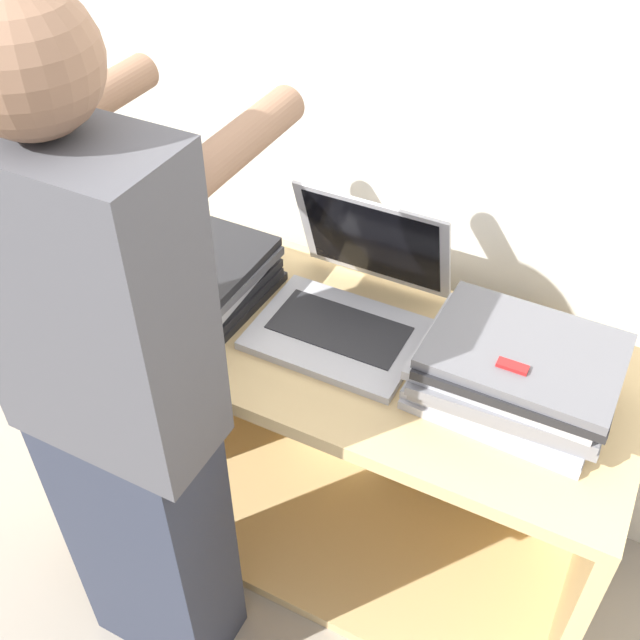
{
  "coord_description": "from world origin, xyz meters",
  "views": [
    {
      "loc": [
        0.54,
        -0.86,
        1.93
      ],
      "look_at": [
        0.0,
        0.2,
        0.89
      ],
      "focal_mm": 42.0,
      "sensor_mm": 36.0,
      "label": 1
    }
  ],
  "objects_px": {
    "laptop_open": "(349,303)",
    "laptop_stack_right": "(515,372)",
    "person": "(121,414)",
    "laptop_stack_left": "(187,267)"
  },
  "relations": [
    {
      "from": "laptop_stack_right",
      "to": "laptop_open",
      "type": "bearing_deg",
      "value": 171.19
    },
    {
      "from": "laptop_stack_right",
      "to": "person",
      "type": "xyz_separation_m",
      "value": [
        -0.66,
        -0.45,
        -0.02
      ]
    },
    {
      "from": "laptop_open",
      "to": "person",
      "type": "bearing_deg",
      "value": -116.24
    },
    {
      "from": "laptop_stack_left",
      "to": "laptop_stack_right",
      "type": "distance_m",
      "value": 0.81
    },
    {
      "from": "laptop_stack_left",
      "to": "laptop_stack_right",
      "type": "bearing_deg",
      "value": 0.16
    },
    {
      "from": "laptop_stack_left",
      "to": "laptop_stack_right",
      "type": "xyz_separation_m",
      "value": [
        0.81,
        0.0,
        0.01
      ]
    },
    {
      "from": "laptop_stack_left",
      "to": "person",
      "type": "height_order",
      "value": "person"
    },
    {
      "from": "laptop_open",
      "to": "laptop_stack_right",
      "type": "height_order",
      "value": "laptop_open"
    },
    {
      "from": "laptop_stack_right",
      "to": "person",
      "type": "relative_size",
      "value": 0.24
    },
    {
      "from": "laptop_open",
      "to": "laptop_stack_right",
      "type": "distance_m",
      "value": 0.41
    }
  ]
}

